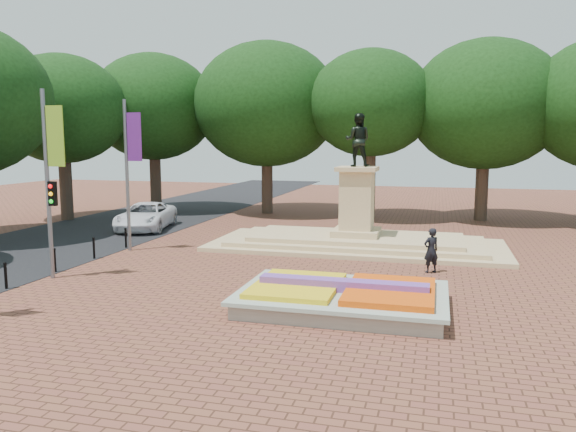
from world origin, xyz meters
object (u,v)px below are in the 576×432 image
object	(u,v)px
monument	(356,229)
van	(146,216)
flower_bed	(343,297)
pedestrian	(431,250)

from	to	relation	value
monument	van	xyz separation A→B (m)	(-12.63, 2.41, -0.11)
flower_bed	van	xyz separation A→B (m)	(-13.65, 12.41, 0.39)
flower_bed	pedestrian	bearing A→B (deg)	65.57
monument	van	distance (m)	12.85
flower_bed	pedestrian	size ratio (longest dim) A/B	3.56
flower_bed	monument	size ratio (longest dim) A/B	0.45
monument	pedestrian	size ratio (longest dim) A/B	7.90
flower_bed	monument	distance (m)	10.07
van	flower_bed	bearing A→B (deg)	-54.89
van	pedestrian	xyz separation A→B (m)	(16.19, -6.84, 0.12)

